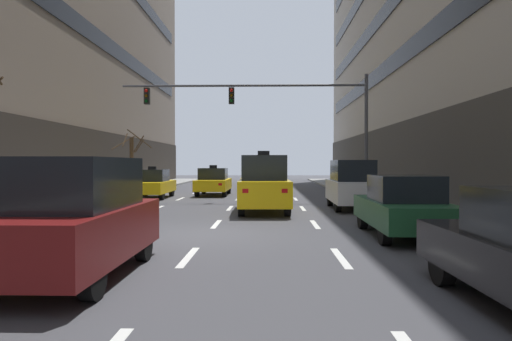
{
  "coord_description": "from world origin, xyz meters",
  "views": [
    {
      "loc": [
        1.65,
        -12.15,
        1.94
      ],
      "look_at": [
        0.96,
        13.14,
        1.53
      ],
      "focal_mm": 31.35,
      "sensor_mm": 36.0,
      "label": 1
    }
  ],
  "objects_px": {
    "taxi_driving_0": "(268,175)",
    "traffic_signal_0": "(276,108)",
    "car_parked_1": "(403,206)",
    "taxi_driving_4": "(214,182)",
    "street_tree_1": "(132,161)",
    "car_parked_2": "(352,185)",
    "taxi_driving_1": "(267,175)",
    "car_driving_2": "(77,218)",
    "taxi_driving_3": "(264,184)",
    "taxi_driving_6": "(153,184)"
  },
  "relations": [
    {
      "from": "taxi_driving_0",
      "to": "traffic_signal_0",
      "type": "distance_m",
      "value": 11.5
    },
    {
      "from": "car_parked_1",
      "to": "traffic_signal_0",
      "type": "bearing_deg",
      "value": 105.8
    },
    {
      "from": "traffic_signal_0",
      "to": "taxi_driving_4",
      "type": "bearing_deg",
      "value": 133.04
    },
    {
      "from": "taxi_driving_0",
      "to": "taxi_driving_4",
      "type": "distance_m",
      "value": 7.62
    },
    {
      "from": "street_tree_1",
      "to": "car_parked_2",
      "type": "bearing_deg",
      "value": -39.85
    },
    {
      "from": "street_tree_1",
      "to": "taxi_driving_1",
      "type": "bearing_deg",
      "value": 47.37
    },
    {
      "from": "taxi_driving_1",
      "to": "traffic_signal_0",
      "type": "relative_size",
      "value": 0.37
    },
    {
      "from": "taxi_driving_0",
      "to": "taxi_driving_1",
      "type": "xyz_separation_m",
      "value": [
        -0.02,
        5.58,
        -0.21
      ]
    },
    {
      "from": "taxi_driving_1",
      "to": "taxi_driving_4",
      "type": "height_order",
      "value": "taxi_driving_1"
    },
    {
      "from": "car_parked_2",
      "to": "car_parked_1",
      "type": "bearing_deg",
      "value": -90.01
    },
    {
      "from": "taxi_driving_4",
      "to": "traffic_signal_0",
      "type": "relative_size",
      "value": 0.35
    },
    {
      "from": "car_driving_2",
      "to": "taxi_driving_4",
      "type": "distance_m",
      "value": 19.5
    },
    {
      "from": "taxi_driving_3",
      "to": "taxi_driving_4",
      "type": "height_order",
      "value": "taxi_driving_3"
    },
    {
      "from": "traffic_signal_0",
      "to": "taxi_driving_6",
      "type": "bearing_deg",
      "value": 166.35
    },
    {
      "from": "taxi_driving_6",
      "to": "street_tree_1",
      "type": "bearing_deg",
      "value": 118.52
    },
    {
      "from": "car_driving_2",
      "to": "car_parked_2",
      "type": "relative_size",
      "value": 0.98
    },
    {
      "from": "car_driving_2",
      "to": "traffic_signal_0",
      "type": "height_order",
      "value": "traffic_signal_0"
    },
    {
      "from": "car_driving_2",
      "to": "traffic_signal_0",
      "type": "relative_size",
      "value": 0.33
    },
    {
      "from": "taxi_driving_3",
      "to": "taxi_driving_1",
      "type": "bearing_deg",
      "value": 89.66
    },
    {
      "from": "car_parked_2",
      "to": "traffic_signal_0",
      "type": "relative_size",
      "value": 0.34
    },
    {
      "from": "taxi_driving_1",
      "to": "car_driving_2",
      "type": "bearing_deg",
      "value": -95.7
    },
    {
      "from": "car_driving_2",
      "to": "car_parked_1",
      "type": "height_order",
      "value": "car_driving_2"
    },
    {
      "from": "taxi_driving_0",
      "to": "car_driving_2",
      "type": "xyz_separation_m",
      "value": [
        -3.21,
        -26.38,
        -0.05
      ]
    },
    {
      "from": "car_driving_2",
      "to": "street_tree_1",
      "type": "relative_size",
      "value": 1.06
    },
    {
      "from": "taxi_driving_3",
      "to": "taxi_driving_6",
      "type": "xyz_separation_m",
      "value": [
        -6.23,
        6.95,
        -0.33
      ]
    },
    {
      "from": "taxi_driving_0",
      "to": "taxi_driving_6",
      "type": "xyz_separation_m",
      "value": [
        -6.38,
        -9.22,
        -0.28
      ]
    },
    {
      "from": "taxi_driving_0",
      "to": "taxi_driving_3",
      "type": "distance_m",
      "value": 16.17
    },
    {
      "from": "taxi_driving_4",
      "to": "traffic_signal_0",
      "type": "xyz_separation_m",
      "value": [
        3.74,
        -4.0,
        3.96
      ]
    },
    {
      "from": "traffic_signal_0",
      "to": "street_tree_1",
      "type": "xyz_separation_m",
      "value": [
        -9.54,
        6.63,
        -2.68
      ]
    },
    {
      "from": "taxi_driving_0",
      "to": "taxi_driving_6",
      "type": "bearing_deg",
      "value": -124.68
    },
    {
      "from": "car_driving_2",
      "to": "taxi_driving_4",
      "type": "relative_size",
      "value": 0.95
    },
    {
      "from": "car_driving_2",
      "to": "street_tree_1",
      "type": "distance_m",
      "value": 22.91
    },
    {
      "from": "car_parked_2",
      "to": "street_tree_1",
      "type": "distance_m",
      "value": 16.55
    },
    {
      "from": "car_parked_1",
      "to": "traffic_signal_0",
      "type": "distance_m",
      "value": 12.2
    },
    {
      "from": "taxi_driving_0",
      "to": "taxi_driving_4",
      "type": "bearing_deg",
      "value": -115.48
    },
    {
      "from": "taxi_driving_3",
      "to": "car_parked_2",
      "type": "relative_size",
      "value": 1.09
    },
    {
      "from": "taxi_driving_1",
      "to": "car_parked_2",
      "type": "xyz_separation_m",
      "value": [
        3.62,
        -20.42,
        0.17
      ]
    },
    {
      "from": "taxi_driving_0",
      "to": "traffic_signal_0",
      "type": "relative_size",
      "value": 0.35
    },
    {
      "from": "taxi_driving_4",
      "to": "car_parked_2",
      "type": "bearing_deg",
      "value": -49.16
    },
    {
      "from": "car_parked_1",
      "to": "street_tree_1",
      "type": "relative_size",
      "value": 1.09
    },
    {
      "from": "taxi_driving_0",
      "to": "car_parked_2",
      "type": "distance_m",
      "value": 15.27
    },
    {
      "from": "taxi_driving_6",
      "to": "car_parked_1",
      "type": "xyz_separation_m",
      "value": [
        9.98,
        -12.76,
        0.01
      ]
    },
    {
      "from": "taxi_driving_6",
      "to": "car_parked_2",
      "type": "height_order",
      "value": "car_parked_2"
    },
    {
      "from": "taxi_driving_0",
      "to": "taxi_driving_6",
      "type": "height_order",
      "value": "taxi_driving_0"
    },
    {
      "from": "taxi_driving_4",
      "to": "taxi_driving_6",
      "type": "bearing_deg",
      "value": -142.95
    },
    {
      "from": "taxi_driving_0",
      "to": "street_tree_1",
      "type": "distance_m",
      "value": 10.08
    },
    {
      "from": "taxi_driving_0",
      "to": "taxi_driving_3",
      "type": "height_order",
      "value": "taxi_driving_3"
    },
    {
      "from": "taxi_driving_3",
      "to": "traffic_signal_0",
      "type": "xyz_separation_m",
      "value": [
        0.61,
        5.29,
        3.66
      ]
    },
    {
      "from": "taxi_driving_3",
      "to": "street_tree_1",
      "type": "height_order",
      "value": "street_tree_1"
    },
    {
      "from": "car_parked_1",
      "to": "car_parked_2",
      "type": "relative_size",
      "value": 1.01
    }
  ]
}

